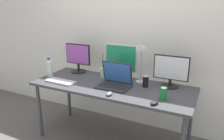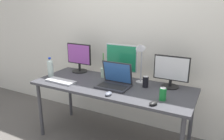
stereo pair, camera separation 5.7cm
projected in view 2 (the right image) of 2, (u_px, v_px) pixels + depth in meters
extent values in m
plane|color=#5B5651|center=(112.00, 140.00, 2.72)|extent=(16.00, 16.00, 0.00)
cube|color=silver|center=(133.00, 31.00, 2.84)|extent=(7.00, 0.08, 2.60)
cylinder|color=#424247|center=(40.00, 110.00, 2.75)|extent=(0.04, 0.04, 0.71)
cylinder|color=#424247|center=(70.00, 93.00, 3.25)|extent=(0.04, 0.04, 0.71)
cylinder|color=#424247|center=(191.00, 121.00, 2.49)|extent=(0.04, 0.04, 0.71)
cube|color=#3D3D42|center=(112.00, 86.00, 2.51)|extent=(1.84, 0.72, 0.03)
cylinder|color=black|center=(80.00, 71.00, 3.01)|extent=(0.21, 0.21, 0.01)
cylinder|color=black|center=(80.00, 67.00, 2.99)|extent=(0.03, 0.03, 0.10)
cube|color=black|center=(79.00, 54.00, 2.94)|extent=(0.37, 0.02, 0.27)
cube|color=#A54CB2|center=(78.00, 54.00, 2.93)|extent=(0.34, 0.01, 0.25)
cylinder|color=silver|center=(121.00, 78.00, 2.73)|extent=(0.21, 0.21, 0.01)
cylinder|color=silver|center=(121.00, 74.00, 2.71)|extent=(0.03, 0.03, 0.09)
cube|color=silver|center=(121.00, 58.00, 2.65)|extent=(0.41, 0.02, 0.33)
cube|color=#1E8C59|center=(121.00, 58.00, 2.64)|extent=(0.38, 0.01, 0.30)
cylinder|color=black|center=(170.00, 87.00, 2.44)|extent=(0.19, 0.19, 0.01)
cylinder|color=black|center=(170.00, 83.00, 2.43)|extent=(0.03, 0.03, 0.07)
cube|color=black|center=(171.00, 68.00, 2.38)|extent=(0.39, 0.02, 0.27)
cube|color=white|center=(171.00, 68.00, 2.37)|extent=(0.36, 0.01, 0.25)
cube|color=#2D2D33|center=(113.00, 86.00, 2.43)|extent=(0.36, 0.26, 0.02)
cube|color=black|center=(112.00, 86.00, 2.41)|extent=(0.31, 0.14, 0.00)
cube|color=#2D2D33|center=(117.00, 72.00, 2.48)|extent=(0.36, 0.07, 0.25)
cube|color=#3366B2|center=(117.00, 73.00, 2.48)|extent=(0.32, 0.05, 0.23)
cube|color=#B2B2B7|center=(61.00, 81.00, 2.60)|extent=(0.38, 0.16, 0.02)
ellipsoid|color=slate|center=(109.00, 94.00, 2.22)|extent=(0.07, 0.10, 0.03)
ellipsoid|color=black|center=(153.00, 103.00, 2.01)|extent=(0.09, 0.11, 0.03)
cylinder|color=silver|center=(50.00, 69.00, 2.77)|extent=(0.07, 0.07, 0.20)
cone|color=silver|center=(50.00, 60.00, 2.74)|extent=(0.07, 0.07, 0.03)
cylinder|color=#1938B2|center=(50.00, 58.00, 2.73)|extent=(0.03, 0.03, 0.02)
cylinder|color=black|center=(146.00, 82.00, 2.43)|extent=(0.07, 0.07, 0.12)
cylinder|color=silver|center=(146.00, 76.00, 2.41)|extent=(0.06, 0.06, 0.00)
cylinder|color=#197F33|center=(163.00, 94.00, 2.10)|extent=(0.07, 0.07, 0.12)
cylinder|color=silver|center=(163.00, 88.00, 2.08)|extent=(0.06, 0.06, 0.00)
cylinder|color=#B2D1B7|center=(103.00, 73.00, 2.76)|extent=(0.07, 0.07, 0.12)
cylinder|color=#519342|center=(103.00, 61.00, 2.71)|extent=(0.01, 0.01, 0.20)
cylinder|color=#B7B7BC|center=(141.00, 82.00, 2.58)|extent=(0.11, 0.11, 0.01)
cylinder|color=#B7B7BC|center=(141.00, 65.00, 2.52)|extent=(0.02, 0.02, 0.40)
cone|color=#B7B7BC|center=(140.00, 47.00, 2.40)|extent=(0.11, 0.12, 0.11)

